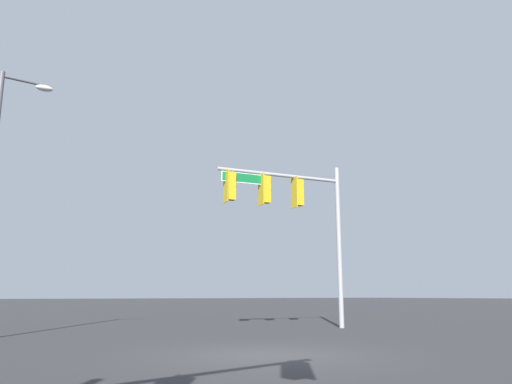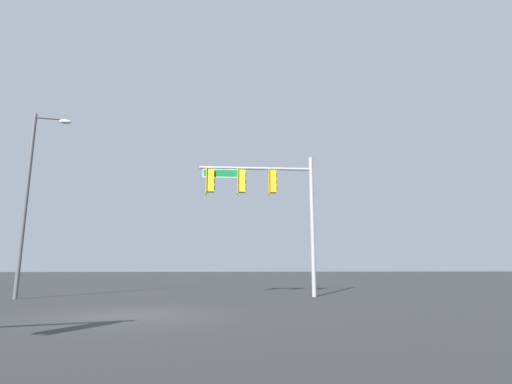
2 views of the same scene
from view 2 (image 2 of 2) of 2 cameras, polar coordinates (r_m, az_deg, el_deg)
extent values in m
plane|color=#2D2D30|center=(12.22, -17.95, -16.47)|extent=(400.00, 400.00, 0.00)
cylinder|color=gray|center=(19.66, 8.05, -4.69)|extent=(0.20, 0.20, 6.79)
cylinder|color=gray|center=(19.78, -0.05, 3.39)|extent=(5.50, 0.87, 0.14)
cube|color=gold|center=(19.67, 1.81, 1.47)|extent=(0.10, 0.52, 1.30)
cube|color=#B79314|center=(19.69, 2.36, 1.46)|extent=(0.40, 0.36, 1.10)
cylinder|color=#B79314|center=(19.83, 2.35, 3.18)|extent=(0.04, 0.04, 0.12)
cylinder|color=#340503|center=(19.79, 2.93, 2.38)|extent=(0.06, 0.22, 0.22)
cylinder|color=#392D05|center=(19.72, 2.94, 1.45)|extent=(0.06, 0.22, 0.22)
cylinder|color=green|center=(19.65, 2.95, 0.51)|extent=(0.06, 0.22, 0.22)
cube|color=gold|center=(19.58, -2.62, 1.53)|extent=(0.10, 0.52, 1.30)
cube|color=#B79314|center=(19.59, -2.07, 1.53)|extent=(0.40, 0.36, 1.10)
cylinder|color=#B79314|center=(19.73, -2.05, 3.26)|extent=(0.04, 0.04, 0.12)
cylinder|color=#340503|center=(19.67, -1.48, 2.46)|extent=(0.06, 0.22, 0.22)
cylinder|color=#392D05|center=(19.59, -1.48, 1.52)|extent=(0.06, 0.22, 0.22)
cylinder|color=green|center=(19.53, -1.49, 0.57)|extent=(0.06, 0.22, 0.22)
cube|color=gold|center=(19.61, -7.07, 1.59)|extent=(0.10, 0.52, 1.30)
cube|color=#B79314|center=(19.60, -6.52, 1.58)|extent=(0.40, 0.36, 1.10)
cylinder|color=#B79314|center=(19.74, -6.48, 3.31)|extent=(0.04, 0.04, 0.12)
cylinder|color=#340503|center=(19.67, -5.92, 2.52)|extent=(0.06, 0.22, 0.22)
cylinder|color=#392D05|center=(19.59, -5.93, 1.58)|extent=(0.06, 0.22, 0.22)
cylinder|color=green|center=(19.52, -5.95, 0.63)|extent=(0.06, 0.22, 0.22)
cube|color=#0F602D|center=(19.67, -4.90, 2.68)|extent=(1.79, 0.28, 0.35)
cube|color=white|center=(19.67, -4.90, 2.68)|extent=(1.85, 0.27, 0.41)
cylinder|color=#4C4C51|center=(20.87, -30.05, -1.32)|extent=(0.18, 0.18, 8.49)
cylinder|color=#4C4C51|center=(21.67, -27.30, 9.32)|extent=(1.32, 0.17, 0.10)
ellipsoid|color=silver|center=(21.50, -25.59, 9.05)|extent=(0.56, 0.28, 0.20)
camera|label=1|loc=(7.94, -84.96, -0.69)|focal=35.00mm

